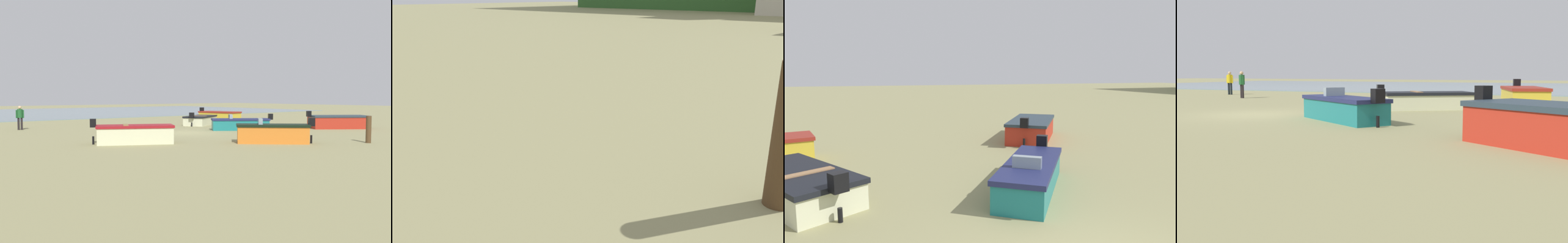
# 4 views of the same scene
# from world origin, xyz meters

# --- Properties ---
(ground_plane) EXTENTS (160.00, 160.00, 0.00)m
(ground_plane) POSITION_xyz_m (0.00, 0.00, 0.00)
(ground_plane) COLOR #918D5E
(tidal_water) EXTENTS (80.00, 36.00, 0.06)m
(tidal_water) POSITION_xyz_m (0.00, -36.00, 0.03)
(tidal_water) COLOR gray
(tidal_water) RESTS_ON ground
(boat_yellow_0) EXTENTS (2.40, 4.04, 1.24)m
(boat_yellow_0) POSITION_xyz_m (-8.88, -6.87, 0.47)
(boat_yellow_0) COLOR gold
(boat_yellow_0) RESTS_ON ground
(boat_cream_1) EXTENTS (4.02, 3.34, 1.05)m
(boat_cream_1) POSITION_xyz_m (-5.11, -4.88, 0.37)
(boat_cream_1) COLOR beige
(boat_cream_1) RESTS_ON ground
(boat_red_4) EXTENTS (4.29, 3.68, 1.24)m
(boat_red_4) POSITION_xyz_m (-10.49, 3.92, 0.47)
(boat_red_4) COLOR #B2291B
(boat_red_4) RESTS_ON ground
(boat_teal_5) EXTENTS (3.84, 3.22, 1.10)m
(boat_teal_5) POSITION_xyz_m (-4.03, 0.74, 0.40)
(boat_teal_5) COLOR #1C767A
(boat_teal_5) RESTS_ON ground
(beach_walker_foreground) EXTENTS (0.53, 0.36, 1.62)m
(beach_walker_foreground) POSITION_xyz_m (11.14, -11.77, 0.95)
(beach_walker_foreground) COLOR black
(beach_walker_foreground) RESTS_ON ground
(beach_walker_distant) EXTENTS (0.51, 0.46, 1.62)m
(beach_walker_distant) POSITION_xyz_m (7.52, -8.58, 0.95)
(beach_walker_distant) COLOR black
(beach_walker_distant) RESTS_ON ground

